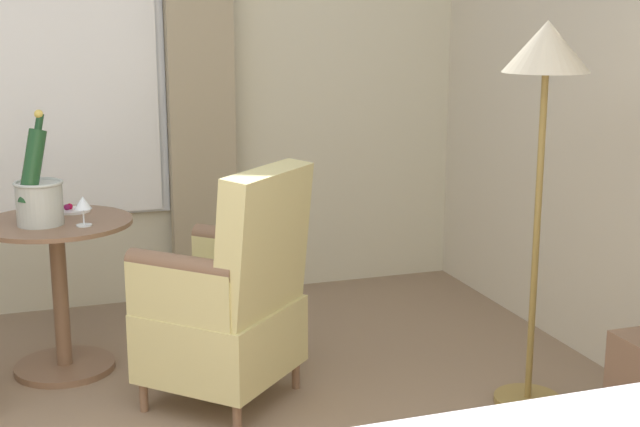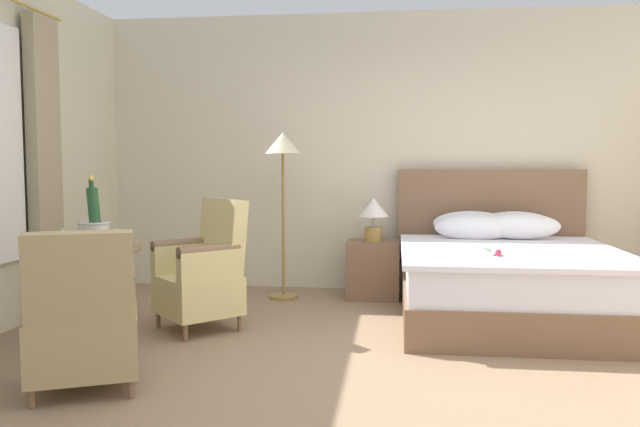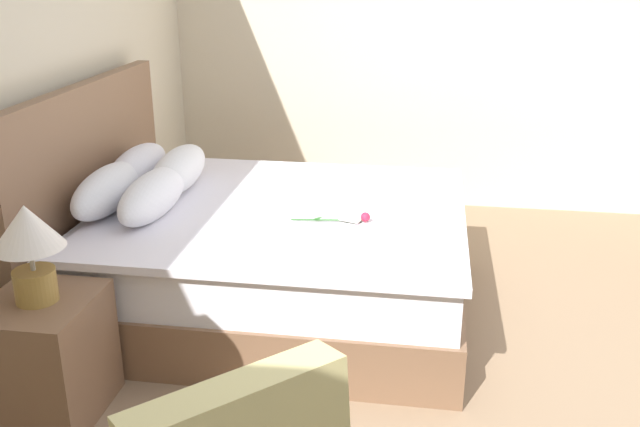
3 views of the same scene
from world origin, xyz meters
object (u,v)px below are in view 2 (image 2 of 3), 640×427
nightstand (373,269)px  side_table_round (92,292)px  champagne_bucket (94,230)px  bed (506,276)px  snack_plate (74,246)px  bedside_lamp (373,213)px  armchair_by_window (204,273)px  armchair_facing_bed (83,321)px  wine_glass_near_bucket (117,233)px  floor_lamp_brass (283,160)px  wine_glass_near_edge (63,234)px

nightstand → side_table_round: bearing=-133.3°
champagne_bucket → bed: bearing=25.2°
snack_plate → side_table_round: bearing=-26.9°
bedside_lamp → side_table_round: size_ratio=0.59×
armchair_by_window → side_table_round: bearing=-131.7°
armchair_by_window → armchair_facing_bed: armchair_by_window is taller
nightstand → champagne_bucket: bearing=-131.4°
bed → wine_glass_near_bucket: 3.11m
floor_lamp_brass → armchair_facing_bed: bearing=-104.7°
bed → armchair_by_window: bed is taller
bedside_lamp → floor_lamp_brass: (-0.85, -0.13, 0.50)m
wine_glass_near_edge → armchair_by_window: armchair_by_window is taller
champagne_bucket → wine_glass_near_bucket: 0.20m
wine_glass_near_edge → armchair_facing_bed: 0.96m
wine_glass_near_bucket → wine_glass_near_edge: wine_glass_near_edge is taller
champagne_bucket → floor_lamp_brass: bearing=63.7°
bedside_lamp → wine_glass_near_edge: bearing=-135.6°
wine_glass_near_edge → bedside_lamp: bearing=44.4°
wine_glass_near_edge → champagne_bucket: bearing=-9.1°
nightstand → bedside_lamp: 0.55m
wine_glass_near_edge → bed: bearing=22.9°
bedside_lamp → champagne_bucket: champagne_bucket is taller
bedside_lamp → side_table_round: (-1.85, -1.96, -0.41)m
wine_glass_near_bucket → champagne_bucket: bearing=-114.3°
bed → bedside_lamp: bed is taller
nightstand → armchair_facing_bed: size_ratio=0.59×
side_table_round → wine_glass_near_bucket: wine_glass_near_bucket is taller
wine_glass_near_edge → armchair_facing_bed: (0.51, -0.71, -0.41)m
wine_glass_near_edge → snack_plate: wine_glass_near_edge is taller
armchair_facing_bed → champagne_bucket: bearing=111.6°
bed → side_table_round: bearing=-156.3°
champagne_bucket → armchair_facing_bed: (0.27, -0.67, -0.44)m
nightstand → snack_plate: bearing=-137.0°
side_table_round → armchair_by_window: size_ratio=0.70×
bed → champagne_bucket: 3.26m
wine_glass_near_bucket → bedside_lamp: bearing=47.2°
wine_glass_near_bucket → wine_glass_near_edge: bearing=-156.6°
bedside_lamp → snack_plate: size_ratio=2.64×
snack_plate → bed: bearing=21.3°
nightstand → armchair_facing_bed: bearing=-119.4°
bedside_lamp → side_table_round: bearing=-133.3°
bed → wine_glass_near_edge: (-3.16, -1.33, 0.45)m
side_table_round → snack_plate: size_ratio=4.45×
bed → side_table_round: bed is taller
side_table_round → floor_lamp_brass: bearing=61.4°
bed → floor_lamp_brass: size_ratio=1.34×
bed → wine_glass_near_edge: 3.46m
bed → snack_plate: bearing=-158.7°
bed → armchair_facing_bed: size_ratio=2.28×
wine_glass_near_bucket → snack_plate: size_ratio=0.82×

